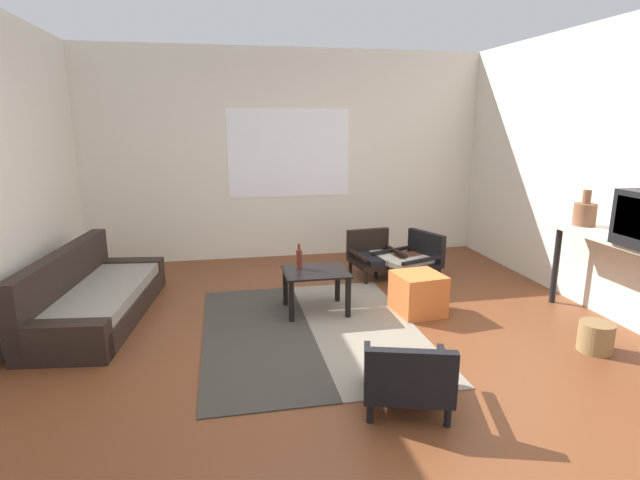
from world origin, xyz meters
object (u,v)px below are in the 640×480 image
(armchair_striped_foreground, at_px, (407,376))
(wicker_basket, at_px, (596,337))
(clay_vase, at_px, (585,213))
(glass_bottle, at_px, (299,258))
(armchair_by_window, at_px, (373,255))
(ottoman_orange, at_px, (418,294))
(coffee_table, at_px, (316,279))
(armchair_corner, at_px, (413,258))
(console_shelf, at_px, (625,248))
(couch, at_px, (93,298))

(armchair_striped_foreground, height_order, wicker_basket, armchair_striped_foreground)
(clay_vase, relative_size, glass_bottle, 1.34)
(armchair_by_window, relative_size, clay_vase, 1.87)
(ottoman_orange, relative_size, clay_vase, 1.30)
(clay_vase, bearing_deg, armchair_striped_foreground, -150.55)
(coffee_table, distance_m, wicker_basket, 2.41)
(coffee_table, xyz_separation_m, clay_vase, (2.41, -0.53, 0.65))
(armchair_striped_foreground, height_order, ottoman_orange, armchair_striped_foreground)
(coffee_table, distance_m, armchair_striped_foreground, 1.76)
(wicker_basket, bearing_deg, clay_vase, 63.40)
(armchair_by_window, xyz_separation_m, ottoman_orange, (0.06, -1.24, -0.06))
(armchair_corner, distance_m, console_shelf, 2.22)
(console_shelf, bearing_deg, glass_bottle, 156.03)
(couch, bearing_deg, coffee_table, -6.27)
(coffee_table, distance_m, glass_bottle, 0.25)
(glass_bottle, relative_size, wicker_basket, 0.92)
(console_shelf, xyz_separation_m, wicker_basket, (-0.37, -0.23, -0.65))
(couch, relative_size, armchair_by_window, 3.26)
(armchair_striped_foreground, distance_m, clay_vase, 2.58)
(clay_vase, bearing_deg, coffee_table, 167.66)
(armchair_striped_foreground, height_order, armchair_corner, armchair_corner)
(armchair_striped_foreground, xyz_separation_m, clay_vase, (2.15, 1.21, 0.75))
(armchair_by_window, height_order, ottoman_orange, armchair_by_window)
(ottoman_orange, distance_m, wicker_basket, 1.51)
(coffee_table, bearing_deg, console_shelf, -23.21)
(coffee_table, height_order, armchair_by_window, armchair_by_window)
(wicker_basket, bearing_deg, coffee_table, 148.19)
(armchair_striped_foreground, distance_m, glass_bottle, 1.91)
(armchair_corner, xyz_separation_m, ottoman_orange, (-0.35, -1.04, -0.05))
(console_shelf, bearing_deg, armchair_striped_foreground, -161.80)
(ottoman_orange, xyz_separation_m, glass_bottle, (-1.09, 0.33, 0.32))
(coffee_table, relative_size, console_shelf, 0.35)
(ottoman_orange, bearing_deg, couch, 171.44)
(couch, distance_m, coffee_table, 2.07)
(clay_vase, height_order, wicker_basket, clay_vase)
(armchair_striped_foreground, relative_size, wicker_basket, 2.69)
(ottoman_orange, bearing_deg, clay_vase, -11.64)
(coffee_table, distance_m, armchair_corner, 1.54)
(ottoman_orange, xyz_separation_m, wicker_basket, (1.09, -1.04, -0.08))
(coffee_table, height_order, clay_vase, clay_vase)
(armchair_corner, bearing_deg, ottoman_orange, -108.72)
(clay_vase, height_order, glass_bottle, clay_vase)
(coffee_table, xyz_separation_m, console_shelf, (2.41, -1.03, 0.44))
(couch, height_order, coffee_table, couch)
(couch, relative_size, glass_bottle, 8.16)
(console_shelf, relative_size, clay_vase, 5.33)
(coffee_table, xyz_separation_m, wicker_basket, (2.04, -1.26, -0.21))
(armchair_by_window, xyz_separation_m, wicker_basket, (1.15, -2.28, -0.13))
(armchair_by_window, relative_size, wicker_basket, 2.32)
(armchair_by_window, relative_size, glass_bottle, 2.50)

